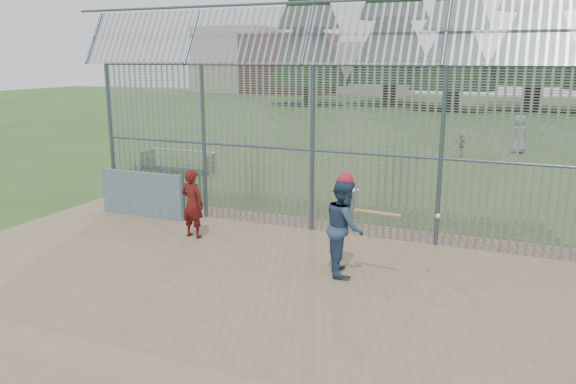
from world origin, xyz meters
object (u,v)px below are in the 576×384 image
at_px(dugout_wall, 142,194).
at_px(batter, 344,227).
at_px(bleacher, 178,160).
at_px(trash_can, 348,202).
at_px(onlooker, 192,204).

relative_size(dugout_wall, batter, 1.33).
bearing_deg(bleacher, trash_can, -24.97).
xyz_separation_m(dugout_wall, batter, (6.18, -1.85, 0.34)).
bearing_deg(batter, trash_can, -7.30).
bearing_deg(bleacher, onlooker, -54.10).
distance_m(batter, bleacher, 11.75).
bearing_deg(dugout_wall, batter, -16.67).
xyz_separation_m(onlooker, bleacher, (-4.95, 6.83, -0.42)).
relative_size(onlooker, trash_can, 1.98).
height_order(dugout_wall, onlooker, onlooker).
bearing_deg(dugout_wall, onlooker, -24.80).
relative_size(batter, bleacher, 0.63).
bearing_deg(dugout_wall, bleacher, 115.08).
bearing_deg(onlooker, dugout_wall, -18.31).
xyz_separation_m(batter, onlooker, (-3.95, 0.82, -0.13)).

